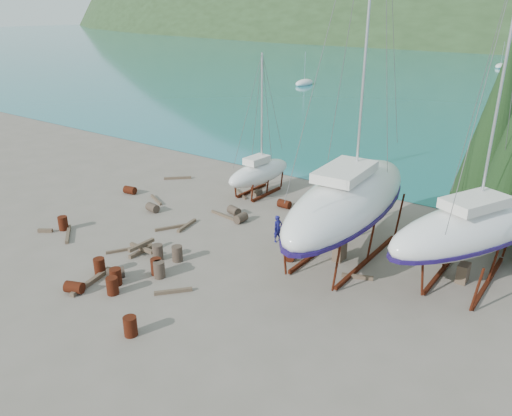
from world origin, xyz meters
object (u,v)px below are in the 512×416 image
Objects in this scene: large_sailboat_far at (473,227)px; worker at (278,229)px; large_sailboat_near at (349,200)px; small_sailboat_shore at (259,172)px.

worker is (-10.14, -2.20, -2.00)m from large_sailboat_far.
large_sailboat_near is 2.06× the size of small_sailboat_shore.
large_sailboat_near is at bearing -60.76° from worker.
large_sailboat_far reaches higher than worker.
large_sailboat_far is 10.53× the size of worker.
large_sailboat_near is 4.81m from worker.
large_sailboat_far is 1.71× the size of small_sailboat_shore.
large_sailboat_near reaches higher than small_sailboat_shore.
large_sailboat_near is 11.17m from small_sailboat_shore.
large_sailboat_near is 12.67× the size of worker.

